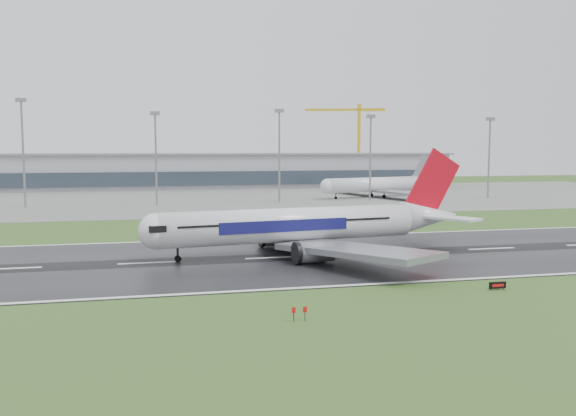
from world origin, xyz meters
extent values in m
plane|color=#30521E|center=(0.00, 0.00, 0.00)|extent=(520.00, 520.00, 0.00)
cube|color=black|center=(0.00, 0.00, 0.05)|extent=(400.00, 45.00, 0.10)
cube|color=slate|center=(0.00, 125.00, 0.04)|extent=(400.00, 130.00, 0.08)
cube|color=gray|center=(0.00, 185.00, 7.50)|extent=(240.00, 36.00, 15.00)
cylinder|color=gray|center=(-56.61, 100.00, 15.91)|extent=(0.64, 0.64, 31.82)
cylinder|color=gray|center=(-17.42, 100.00, 14.19)|extent=(0.64, 0.64, 28.39)
cylinder|color=gray|center=(22.62, 100.00, 14.87)|extent=(0.64, 0.64, 29.74)
cylinder|color=gray|center=(54.65, 100.00, 14.14)|extent=(0.64, 0.64, 28.29)
cylinder|color=gray|center=(100.08, 100.00, 13.94)|extent=(0.64, 0.64, 27.88)
camera|label=1|loc=(-19.17, -94.97, 17.90)|focal=37.37mm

